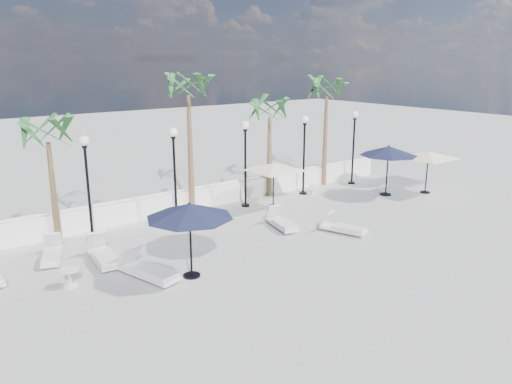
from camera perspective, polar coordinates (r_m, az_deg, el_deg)
ground at (r=15.71m, az=2.47°, el=-9.27°), size 100.00×100.00×0.00m
balustrade at (r=21.50m, az=-10.36°, el=-1.42°), size 26.00×0.30×1.01m
lamppost_2 at (r=18.82m, az=-18.76°, el=2.04°), size 0.36×0.36×3.84m
lamppost_3 at (r=20.15m, az=-9.33°, el=3.46°), size 0.36×0.36×3.84m
lamppost_4 at (r=21.97m, az=-1.23°, el=4.61°), size 0.36×0.36×3.84m
lamppost_5 at (r=24.16m, az=5.53°, el=5.49°), size 0.36×0.36×3.84m
lamppost_6 at (r=26.63m, az=11.12°, el=6.16°), size 0.36×0.36×3.84m
palm_1 at (r=19.08m, az=-22.71°, el=5.71°), size 2.60×2.60×4.70m
palm_2 at (r=21.08m, az=-7.75°, el=11.23°), size 2.60×2.60×6.10m
palm_3 at (r=23.59m, az=1.57°, el=8.90°), size 2.60×2.60×4.90m
palm_4 at (r=25.99m, az=8.09°, el=11.05°), size 2.60×2.60×5.70m
lounger_2 at (r=17.90m, az=-22.27°, el=-6.53°), size 1.16×1.91×0.68m
lounger_3 at (r=15.61m, az=-12.16°, el=-8.69°), size 1.23×2.26×0.81m
lounger_4 at (r=17.12m, az=-17.01°, el=-6.90°), size 0.88×2.12×0.77m
lounger_5 at (r=19.37m, az=9.94°, el=-3.99°), size 1.15×1.88×0.67m
lounger_6 at (r=19.64m, az=2.96°, el=-3.47°), size 1.04×1.97×0.70m
side_table_1 at (r=15.68m, az=-20.49°, el=-9.02°), size 0.55×0.55×0.54m
side_table_2 at (r=24.68m, az=6.57°, el=0.38°), size 0.45×0.45×0.44m
parasol_navy_mid at (r=14.89m, az=-7.61°, el=-2.19°), size 2.65×2.65×2.38m
parasol_navy_right at (r=24.74m, az=14.91°, el=4.54°), size 2.76×2.76×2.48m
parasol_cream_sq_a at (r=22.03m, az=2.02°, el=3.29°), size 4.36×4.36×2.14m
parasol_cream_sq_b at (r=25.76m, az=19.13°, el=4.37°), size 4.46×4.46×2.24m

